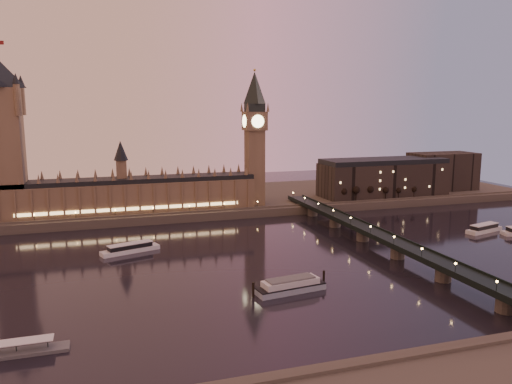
% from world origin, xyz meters
% --- Properties ---
extents(ground, '(700.00, 700.00, 0.00)m').
position_xyz_m(ground, '(0.00, 0.00, 0.00)').
color(ground, black).
rests_on(ground, ground).
extents(far_embankment, '(560.00, 130.00, 6.00)m').
position_xyz_m(far_embankment, '(30.00, 165.00, 3.00)').
color(far_embankment, '#423D35').
rests_on(far_embankment, ground).
extents(palace_of_westminster, '(180.00, 26.62, 52.00)m').
position_xyz_m(palace_of_westminster, '(-40.12, 120.99, 21.71)').
color(palace_of_westminster, brown).
rests_on(palace_of_westminster, ground).
extents(victoria_tower, '(31.68, 31.68, 118.00)m').
position_xyz_m(victoria_tower, '(-120.00, 121.00, 65.79)').
color(victoria_tower, brown).
rests_on(victoria_tower, ground).
extents(big_ben, '(17.68, 17.68, 104.00)m').
position_xyz_m(big_ben, '(53.99, 120.99, 63.95)').
color(big_ben, brown).
rests_on(big_ben, ground).
extents(westminster_bridge, '(13.20, 260.00, 15.30)m').
position_xyz_m(westminster_bridge, '(91.61, 0.00, 5.52)').
color(westminster_bridge, black).
rests_on(westminster_bridge, ground).
extents(city_block, '(155.00, 45.00, 34.00)m').
position_xyz_m(city_block, '(194.94, 130.93, 22.24)').
color(city_block, black).
rests_on(city_block, ground).
extents(bare_tree_0, '(5.10, 5.10, 10.38)m').
position_xyz_m(bare_tree_0, '(123.98, 109.00, 13.72)').
color(bare_tree_0, black).
rests_on(bare_tree_0, ground).
extents(bare_tree_1, '(5.10, 5.10, 10.38)m').
position_xyz_m(bare_tree_1, '(137.11, 109.00, 13.72)').
color(bare_tree_1, black).
rests_on(bare_tree_1, ground).
extents(bare_tree_2, '(5.10, 5.10, 10.38)m').
position_xyz_m(bare_tree_2, '(150.24, 109.00, 13.72)').
color(bare_tree_2, black).
rests_on(bare_tree_2, ground).
extents(bare_tree_3, '(5.10, 5.10, 10.38)m').
position_xyz_m(bare_tree_3, '(163.37, 109.00, 13.72)').
color(bare_tree_3, black).
rests_on(bare_tree_3, ground).
extents(bare_tree_4, '(5.10, 5.10, 10.38)m').
position_xyz_m(bare_tree_4, '(176.50, 109.00, 13.72)').
color(bare_tree_4, black).
rests_on(bare_tree_4, ground).
extents(bare_tree_5, '(5.10, 5.10, 10.38)m').
position_xyz_m(bare_tree_5, '(189.63, 109.00, 13.72)').
color(bare_tree_5, black).
rests_on(bare_tree_5, ground).
extents(cruise_boat_a, '(33.88, 17.12, 5.32)m').
position_xyz_m(cruise_boat_a, '(-46.53, 36.47, 2.35)').
color(cruise_boat_a, silver).
rests_on(cruise_boat_a, ground).
extents(cruise_boat_b, '(30.32, 14.55, 5.43)m').
position_xyz_m(cruise_boat_b, '(179.66, 14.33, 2.39)').
color(cruise_boat_b, silver).
rests_on(cruise_boat_b, ground).
extents(moored_barge, '(36.85, 13.34, 6.82)m').
position_xyz_m(moored_barge, '(17.87, -48.15, 2.88)').
color(moored_barge, '#93A7BC').
rests_on(moored_barge, ground).
extents(pontoon_pier, '(41.02, 6.84, 10.94)m').
position_xyz_m(pontoon_pier, '(-94.44, -74.27, 1.18)').
color(pontoon_pier, '#595B5E').
rests_on(pontoon_pier, ground).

